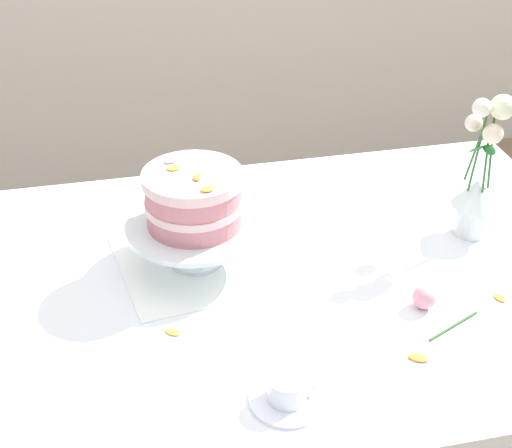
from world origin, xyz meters
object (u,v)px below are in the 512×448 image
Objects in this scene: teacup at (288,392)px; cake_stand at (195,230)px; layer_cake at (193,198)px; dining_table at (297,315)px; fallen_rose at (425,298)px; flower_vase at (479,182)px.

cake_stand is at bearing 101.38° from teacup.
layer_cake is at bearing -139.78° from cake_stand.
layer_cake reaches higher than teacup.
cake_stand is 0.08m from layer_cake.
fallen_rose reaches higher than dining_table.
layer_cake is 0.50m from fallen_rose.
flower_vase is at bearing 37.81° from teacup.
flower_vase is 2.57× the size of teacup.
fallen_rose is (0.22, -0.14, 0.11)m from dining_table.
layer_cake is at bearing 148.97° from fallen_rose.
teacup is at bearing -142.19° from flower_vase.
dining_table is at bearing -168.03° from flower_vase.
cake_stand is at bearing 148.97° from fallen_rose.
fallen_rose is at bearing -32.08° from dining_table.
layer_cake reaches higher than fallen_rose.
cake_stand is 2.32× the size of fallen_rose.
teacup is at bearing -108.14° from dining_table.
flower_vase is 2.69× the size of fallen_rose.
flower_vase is at bearing 47.55° from fallen_rose.
fallen_rose is (0.41, -0.25, -0.14)m from layer_cake.
layer_cake is at bearing 150.20° from dining_table.
dining_table is at bearing -29.80° from layer_cake.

